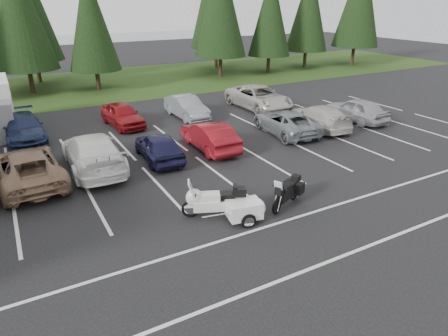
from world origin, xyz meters
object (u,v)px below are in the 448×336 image
car_near_6 (286,122)px  car_near_7 (319,117)px  car_near_2 (28,167)px  car_near_8 (357,109)px  car_far_1 (23,128)px  adventure_motorcycle (286,191)px  car_near_3 (93,152)px  car_far_4 (259,97)px  cargo_trailer (244,211)px  car_near_4 (159,146)px  car_far_3 (187,107)px  car_far_2 (122,115)px  touring_motorcycle (214,198)px  car_near_5 (209,136)px

car_near_6 → car_near_7: car_near_7 is taller
car_near_2 → car_near_8: car_near_2 is taller
car_far_1 → adventure_motorcycle: 15.15m
car_near_3 → car_far_4: car_near_3 is taller
car_near_3 → cargo_trailer: (3.50, -7.28, -0.42)m
car_near_3 → adventure_motorcycle: (5.41, -7.12, -0.15)m
car_near_4 → car_near_8: bearing=-176.1°
cargo_trailer → car_far_3: bearing=84.8°
car_near_2 → car_near_6: 13.41m
car_near_8 → car_far_4: (-3.65, 5.53, 0.05)m
car_far_2 → car_near_7: bearing=-36.6°
car_near_3 → touring_motorcycle: 7.04m
car_near_8 → car_far_2: 14.47m
cargo_trailer → car_far_2: bearing=102.6°
car_far_3 → adventure_motorcycle: (-1.73, -12.80, -0.04)m
car_near_8 → car_far_3: (-9.00, 5.87, -0.04)m
car_far_2 → car_near_2: bearing=-138.0°
car_near_4 → car_far_3: car_far_3 is taller
car_near_6 → car_near_7: size_ratio=1.02×
car_far_1 → car_near_7: bearing=-23.0°
car_near_7 → touring_motorcycle: (-10.29, -6.28, 0.03)m
car_near_8 → car_near_3: bearing=-1.4°
car_far_2 → car_near_6: bearing=-43.1°
car_near_2 → car_near_7: car_near_2 is taller
car_far_2 → car_near_4: bearing=-95.8°
car_near_8 → touring_motorcycle: size_ratio=1.67×
car_near_5 → touring_motorcycle: size_ratio=1.68×
car_far_3 → car_near_5: bearing=-104.9°
car_far_3 → cargo_trailer: car_far_3 is taller
car_near_4 → car_far_3: 7.38m
car_near_2 → touring_motorcycle: bearing=128.1°
car_near_3 → car_near_5: car_near_3 is taller
car_far_1 → car_far_4: (14.91, -0.51, 0.08)m
car_near_6 → adventure_motorcycle: size_ratio=2.23×
car_near_7 → adventure_motorcycle: (-7.64, -6.93, -0.03)m
car_near_5 → adventure_motorcycle: 6.84m
car_near_5 → car_near_2: bearing=1.3°
car_near_5 → car_near_8: size_ratio=1.01×
car_near_3 → car_near_8: size_ratio=1.30×
car_far_2 → car_near_8: bearing=-30.2°
car_near_3 → car_far_1: car_near_3 is taller
car_near_5 → car_near_6: (4.97, 0.21, -0.05)m
car_near_2 → cargo_trailer: size_ratio=3.17×
car_far_4 → adventure_motorcycle: 14.33m
touring_motorcycle → car_far_1: bearing=136.3°
touring_motorcycle → car_near_8: bearing=48.6°
car_near_3 → car_near_8: car_near_3 is taller
adventure_motorcycle → car_near_7: bearing=17.5°
car_near_3 → car_near_5: (5.74, -0.29, -0.10)m
car_far_1 → car_far_3: bearing=-2.6°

